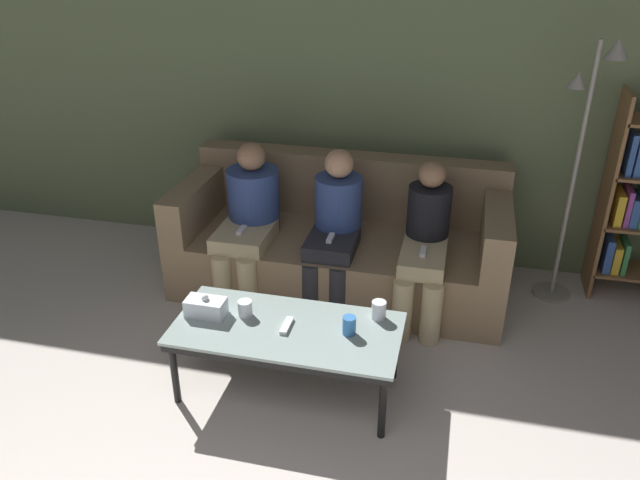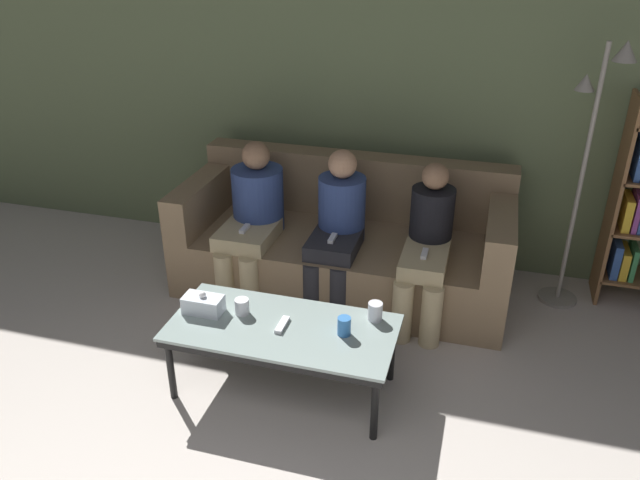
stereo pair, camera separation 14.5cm
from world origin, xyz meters
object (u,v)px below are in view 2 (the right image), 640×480
cup_far_center (242,306)px  coffee_table (282,332)px  seated_person_left_end (253,214)px  seated_person_mid_right (427,243)px  tissue_box (203,304)px  standing_lamp (590,152)px  cup_near_left (344,326)px  game_remote (282,325)px  seated_person_mid_left (338,225)px  cup_near_right (375,311)px  couch (345,244)px

cup_far_center → coffee_table: bearing=-12.7°
seated_person_left_end → seated_person_mid_right: size_ratio=1.03×
tissue_box → standing_lamp: standing_lamp is taller
cup_near_left → coffee_table: bearing=-176.5°
game_remote → tissue_box: bearing=178.7°
standing_lamp → coffee_table: bearing=-137.7°
tissue_box → seated_person_mid_left: 1.14m
seated_person_mid_right → game_remote: bearing=-123.7°
coffee_table → cup_far_center: 0.28m
seated_person_mid_left → seated_person_mid_right: 0.61m
seated_person_left_end → seated_person_mid_left: bearing=-0.0°
coffee_table → standing_lamp: standing_lamp is taller
coffee_table → cup_near_left: 0.35m
cup_near_right → standing_lamp: 1.75m
tissue_box → seated_person_mid_right: (1.12, 0.97, 0.06)m
cup_near_left → seated_person_mid_right: seated_person_mid_right is taller
tissue_box → seated_person_left_end: 1.02m
seated_person_mid_left → coffee_table: bearing=-92.5°
coffee_table → tissue_box: (-0.47, 0.01, 0.09)m
couch → cup_near_left: 1.27m
cup_far_center → tissue_box: size_ratio=0.41×
couch → coffee_table: (-0.04, -1.24, 0.07)m
coffee_table → cup_near_right: (0.47, 0.20, 0.09)m
standing_lamp → seated_person_left_end: size_ratio=1.67×
standing_lamp → seated_person_mid_left: bearing=-165.3°
couch → tissue_box: 1.34m
seated_person_mid_left → game_remote: bearing=-92.5°
coffee_table → cup_near_left: (0.34, 0.02, 0.09)m
cup_far_center → seated_person_mid_right: bearing=45.5°
coffee_table → standing_lamp: size_ratio=0.70×
game_remote → seated_person_left_end: bearing=118.8°
couch → tissue_box: bearing=-112.6°
couch → seated_person_mid_left: seated_person_mid_left is taller
game_remote → seated_person_left_end: (-0.56, 1.02, 0.14)m
game_remote → seated_person_mid_left: 1.03m
game_remote → cup_near_right: bearing=23.3°
cup_near_left → seated_person_mid_right: bearing=71.9°
standing_lamp → seated_person_mid_right: bearing=-154.0°
coffee_table → cup_near_right: cup_near_right is taller
standing_lamp → seated_person_mid_right: size_ratio=1.73×
cup_near_right → seated_person_mid_left: bearing=117.3°
coffee_table → seated_person_mid_right: seated_person_mid_right is taller
cup_near_right → seated_person_left_end: bearing=141.5°
coffee_table → tissue_box: 0.48m
coffee_table → cup_far_center: bearing=167.3°
seated_person_mid_right → seated_person_mid_left: bearing=175.8°
couch → seated_person_mid_left: bearing=-90.0°
coffee_table → tissue_box: tissue_box is taller
couch → standing_lamp: (1.52, 0.18, 0.77)m
cup_near_left → game_remote: size_ratio=0.69×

